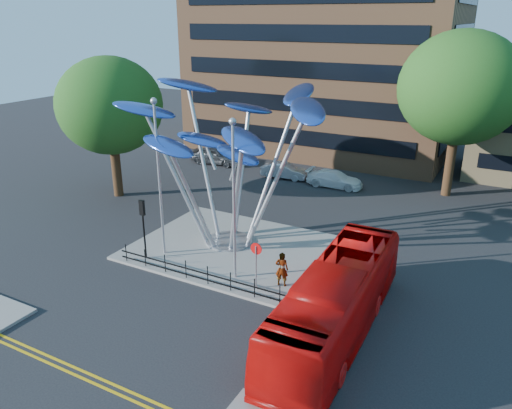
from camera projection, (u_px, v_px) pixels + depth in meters
The scene contains 17 objects.
ground at pixel (194, 304), 23.72m from camera, with size 120.00×120.00×0.00m, color black.
traffic_island at pixel (239, 250), 29.07m from camera, with size 12.00×9.00×0.15m, color slate.
double_yellow_near at pixel (102, 379), 18.78m from camera, with size 40.00×0.12×0.01m, color gold.
double_yellow_far at pixel (96, 384), 18.54m from camera, with size 40.00×0.12×0.01m, color gold.
tree_right at pixel (461, 88), 35.41m from camera, with size 8.80×8.80×12.11m.
tree_left at pixel (110, 106), 35.78m from camera, with size 7.60×7.60×10.32m.
leaf_sculpture at pixel (227, 131), 27.71m from camera, with size 12.72×9.54×9.51m.
street_lamp_left at pixel (158, 165), 26.71m from camera, with size 0.36×0.36×8.80m.
street_lamp_right at pixel (234, 187), 24.16m from camera, with size 0.36×0.36×8.30m.
traffic_light_island at pixel (143, 217), 27.08m from camera, with size 0.28×0.18×3.42m.
no_entry_sign_island at pixel (256, 258), 24.26m from camera, with size 0.60×0.10×2.45m.
pedestrian_railing_front at pixel (197, 274), 25.37m from camera, with size 10.00×0.06×1.00m.
red_bus at pixel (336, 301), 20.96m from camera, with size 2.68×11.47×3.19m, color #B80A08.
pedestrian at pixel (282, 269), 24.77m from camera, with size 0.66×0.43×1.81m, color gray.
parked_car_left at pixel (216, 155), 46.04m from camera, with size 1.89×4.70×1.60m, color #3A3C40.
parked_car_mid at pixel (284, 171), 41.98m from camera, with size 1.37×3.94×1.30m, color #ABAEB3.
parked_car_right at pixel (335, 179), 39.86m from camera, with size 1.83×4.50×1.31m, color white.
Camera 1 is at (12.36, -16.63, 12.82)m, focal length 35.00 mm.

